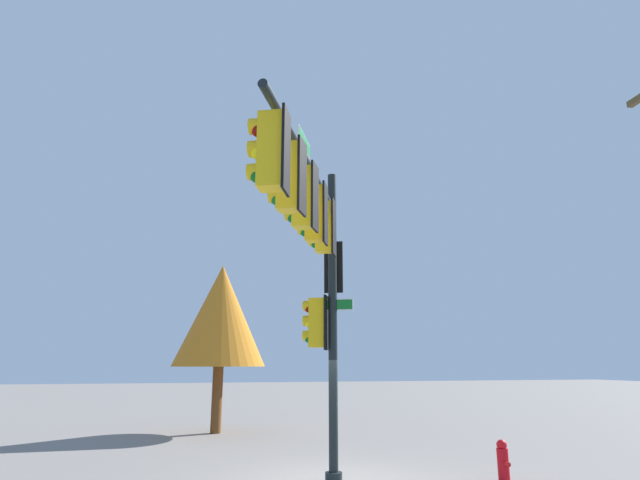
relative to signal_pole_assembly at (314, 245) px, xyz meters
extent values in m
cylinder|color=black|center=(-1.63, 0.81, -1.27)|extent=(0.20, 0.20, 6.86)
cylinder|color=black|center=(-1.63, 0.81, -4.60)|extent=(0.36, 0.36, 0.20)
cylinder|color=black|center=(0.93, -0.36, 1.33)|extent=(5.17, 2.47, 0.14)
cylinder|color=black|center=(-0.48, 0.29, 0.83)|extent=(2.36, 1.14, 1.07)
cube|color=yellow|center=(-0.70, 0.39, 0.58)|extent=(0.44, 0.46, 1.10)
cube|color=black|center=(-0.61, 0.57, 0.58)|extent=(0.42, 0.22, 1.22)
sphere|color=maroon|center=(-0.78, 0.21, 0.92)|extent=(0.22, 0.22, 0.22)
cylinder|color=yellow|center=(-0.80, 0.15, 0.97)|extent=(0.27, 0.22, 0.23)
sphere|color=#FFFC14|center=(-0.78, 0.21, 0.58)|extent=(0.22, 0.22, 0.22)
cylinder|color=yellow|center=(-0.80, 0.15, 0.63)|extent=(0.27, 0.22, 0.23)
sphere|color=#0B621E|center=(-0.78, 0.21, 0.24)|extent=(0.22, 0.22, 0.22)
cylinder|color=yellow|center=(-0.80, 0.15, 0.29)|extent=(0.27, 0.22, 0.23)
cube|color=yellow|center=(0.23, -0.04, 0.58)|extent=(0.44, 0.46, 1.10)
cube|color=black|center=(0.31, 0.15, 0.58)|extent=(0.42, 0.21, 1.22)
sphere|color=maroon|center=(0.15, -0.22, 0.92)|extent=(0.22, 0.22, 0.22)
cylinder|color=yellow|center=(0.13, -0.28, 0.97)|extent=(0.27, 0.22, 0.23)
sphere|color=#FFFC14|center=(0.15, -0.22, 0.58)|extent=(0.22, 0.22, 0.22)
cylinder|color=yellow|center=(0.13, -0.28, 0.63)|extent=(0.27, 0.22, 0.23)
sphere|color=#0B621E|center=(0.15, -0.22, 0.24)|extent=(0.22, 0.22, 0.22)
cylinder|color=yellow|center=(0.13, -0.28, 0.29)|extent=(0.27, 0.22, 0.23)
cube|color=gold|center=(1.16, -0.46, 0.58)|extent=(0.45, 0.47, 1.10)
cube|color=black|center=(1.25, -0.28, 0.58)|extent=(0.41, 0.24, 1.22)
sphere|color=maroon|center=(1.07, -0.64, 0.92)|extent=(0.22, 0.22, 0.22)
cylinder|color=gold|center=(1.05, -0.69, 0.97)|extent=(0.27, 0.23, 0.23)
sphere|color=#FFFC14|center=(1.07, -0.64, 0.58)|extent=(0.22, 0.22, 0.22)
cylinder|color=gold|center=(1.05, -0.69, 0.63)|extent=(0.27, 0.23, 0.23)
sphere|color=#0B621E|center=(1.07, -0.64, 0.24)|extent=(0.22, 0.22, 0.22)
cylinder|color=gold|center=(1.05, -0.69, 0.29)|extent=(0.27, 0.23, 0.23)
cube|color=gold|center=(2.09, -0.89, 0.58)|extent=(0.45, 0.47, 1.10)
cube|color=black|center=(2.18, -0.71, 0.58)|extent=(0.41, 0.23, 1.22)
sphere|color=maroon|center=(2.00, -1.07, 0.92)|extent=(0.22, 0.22, 0.22)
cylinder|color=gold|center=(1.98, -1.12, 0.97)|extent=(0.27, 0.23, 0.23)
sphere|color=#FFFC14|center=(2.00, -1.07, 0.58)|extent=(0.22, 0.22, 0.22)
cylinder|color=gold|center=(1.98, -1.12, 0.63)|extent=(0.27, 0.23, 0.23)
sphere|color=#0B621E|center=(2.00, -1.07, 0.24)|extent=(0.22, 0.22, 0.22)
cylinder|color=gold|center=(1.98, -1.12, 0.29)|extent=(0.27, 0.23, 0.23)
cube|color=yellow|center=(3.02, -1.31, 0.58)|extent=(0.43, 0.45, 1.10)
cube|color=black|center=(3.10, -1.13, 0.58)|extent=(0.42, 0.20, 1.22)
sphere|color=maroon|center=(2.95, -1.50, 0.92)|extent=(0.22, 0.22, 0.22)
cylinder|color=yellow|center=(2.93, -1.55, 0.97)|extent=(0.27, 0.22, 0.23)
sphere|color=#FFFC14|center=(2.95, -1.50, 0.58)|extent=(0.22, 0.22, 0.22)
cylinder|color=yellow|center=(2.93, -1.55, 0.63)|extent=(0.27, 0.22, 0.23)
sphere|color=#0B621E|center=(2.95, -1.50, 0.24)|extent=(0.22, 0.22, 0.22)
cylinder|color=yellow|center=(2.93, -1.55, 0.29)|extent=(0.27, 0.22, 0.23)
cube|color=yellow|center=(-1.94, 0.96, -0.07)|extent=(0.46, 0.44, 1.10)
cube|color=black|center=(-1.76, 0.88, -0.07)|extent=(0.22, 0.42, 1.22)
sphere|color=maroon|center=(-2.13, 1.04, 0.27)|extent=(0.22, 0.22, 0.22)
cylinder|color=yellow|center=(-2.18, 1.07, 0.32)|extent=(0.22, 0.27, 0.23)
sphere|color=#FFFC14|center=(-2.13, 1.04, -0.07)|extent=(0.22, 0.22, 0.22)
cylinder|color=yellow|center=(-2.18, 1.07, -0.02)|extent=(0.22, 0.27, 0.23)
sphere|color=#0B621E|center=(-2.13, 1.04, -0.41)|extent=(0.22, 0.22, 0.22)
cylinder|color=yellow|center=(-2.18, 1.07, -0.36)|extent=(0.22, 0.27, 0.23)
cube|color=gold|center=(-1.77, 0.49, -1.37)|extent=(0.44, 0.46, 1.10)
cube|color=black|center=(-1.69, 0.68, -1.37)|extent=(0.42, 0.22, 1.22)
sphere|color=maroon|center=(-1.85, 0.31, -1.03)|extent=(0.22, 0.22, 0.22)
cylinder|color=gold|center=(-1.88, 0.26, -0.98)|extent=(0.27, 0.22, 0.23)
sphere|color=#FFFC14|center=(-1.85, 0.31, -1.37)|extent=(0.22, 0.22, 0.22)
cylinder|color=gold|center=(-1.88, 0.26, -1.32)|extent=(0.27, 0.22, 0.23)
sphere|color=#0B621E|center=(-1.85, 0.31, -1.71)|extent=(0.22, 0.22, 0.22)
cylinder|color=gold|center=(-1.88, 0.26, -1.66)|extent=(0.27, 0.22, 0.23)
cube|color=white|center=(1.19, -0.47, 1.63)|extent=(0.86, 0.41, 0.26)
cube|color=#167E36|center=(1.19, -0.47, 1.63)|extent=(0.83, 0.40, 0.22)
cube|color=white|center=(-1.63, 0.81, -0.97)|extent=(0.41, 0.86, 0.26)
cube|color=#106825|center=(-1.63, 0.81, -0.97)|extent=(0.40, 0.83, 0.22)
cylinder|color=red|center=(-0.88, 4.37, -4.37)|extent=(0.24, 0.24, 0.65)
sphere|color=red|center=(-0.88, 4.37, -3.98)|extent=(0.22, 0.22, 0.22)
cylinder|color=red|center=(-0.73, 4.37, -4.34)|extent=(0.12, 0.10, 0.10)
cylinder|color=brown|center=(-10.13, -1.26, -3.54)|extent=(0.38, 0.38, 2.33)
cone|color=#C5761F|center=(-10.13, -1.26, -0.47)|extent=(3.42, 3.42, 3.80)
camera|label=1|loc=(9.50, -2.22, -2.28)|focal=28.44mm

